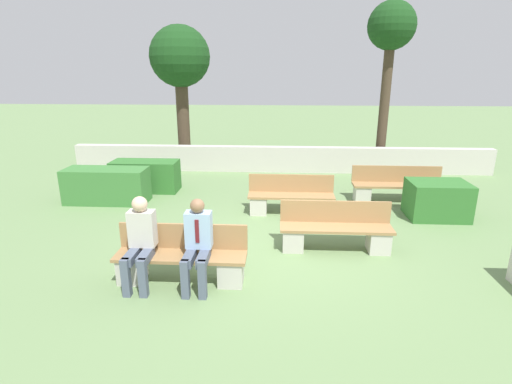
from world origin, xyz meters
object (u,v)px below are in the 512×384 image
person_seated_man (197,241)px  person_seated_woman (140,238)px  bench_back (397,188)px  bench_front (181,260)px  tree_leftmost (180,60)px  tree_center_left (391,35)px  bench_left_side (291,199)px  bench_right_side (336,232)px

person_seated_man → person_seated_woman: person_seated_woman is taller
person_seated_man → bench_back: bearing=46.2°
bench_front → tree_leftmost: bearing=102.6°
bench_front → bench_back: same height
tree_center_left → bench_back: bearing=-96.5°
bench_left_side → person_seated_man: person_seated_man is taller
tree_leftmost → bench_right_side: bearing=-58.1°
bench_front → bench_back: 5.90m
bench_left_side → tree_leftmost: tree_leftmost is taller
bench_right_side → person_seated_man: person_seated_man is taller
bench_right_side → tree_center_left: bearing=68.2°
bench_front → person_seated_man: person_seated_man is taller
bench_left_side → person_seated_woman: size_ratio=1.42×
bench_front → person_seated_woman: person_seated_woman is taller
bench_left_side → person_seated_man: 3.53m
bench_left_side → bench_back: 2.76m
bench_front → person_seated_woman: bearing=-165.9°
bench_left_side → bench_back: (2.58, 0.98, 0.01)m
tree_leftmost → tree_center_left: (6.51, -0.57, 0.70)m
bench_front → bench_left_side: size_ratio=1.04×
bench_left_side → bench_back: size_ratio=0.89×
bench_left_side → person_seated_woman: (-2.27, -3.20, 0.41)m
person_seated_man → person_seated_woman: 0.84m
person_seated_woman → bench_right_side: bearing=24.6°
bench_back → person_seated_man: 5.81m
bench_left_side → person_seated_woman: bearing=-115.6°
bench_front → tree_leftmost: tree_leftmost is taller
bench_front → tree_center_left: bearing=58.1°
person_seated_woman → tree_leftmost: bearing=98.7°
bench_back → tree_leftmost: (-6.11, 4.06, 3.02)m
bench_back → tree_leftmost: size_ratio=0.48×
person_seated_woman → tree_leftmost: (-1.26, 8.24, 2.61)m
tree_center_left → bench_front: bearing=-121.9°
bench_left_side → tree_center_left: size_ratio=0.38×
bench_left_side → tree_center_left: (2.98, 4.47, 3.73)m
bench_front → bench_left_side: 3.51m
bench_left_side → bench_right_side: 1.96m
bench_right_side → tree_leftmost: (-4.27, 6.86, 3.02)m
bench_back → person_seated_man: person_seated_man is taller
bench_front → tree_center_left: 9.63m
bench_left_side → tree_leftmost: (-3.53, 5.04, 3.03)m
tree_leftmost → person_seated_woman: bearing=-81.3°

